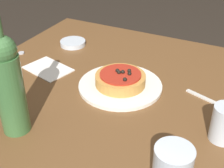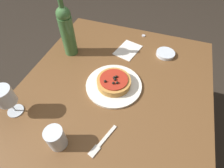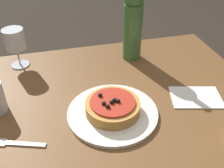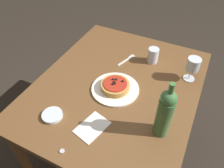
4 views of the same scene
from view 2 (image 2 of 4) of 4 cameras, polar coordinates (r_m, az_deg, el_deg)
The scene contains 11 objects.
ground_plane at distance 1.57m, azimuth 0.06°, elevation -19.83°, with size 14.00×14.00×0.00m, color #2D261E.
dining_table at distance 0.97m, azimuth 0.09°, elevation -6.24°, with size 1.20×0.97×0.76m.
dinner_plate at distance 0.91m, azimuth 0.59°, elevation -0.33°, with size 0.29×0.29×0.01m.
pizza at distance 0.89m, azimuth 0.60°, elevation 0.75°, with size 0.17×0.17×0.05m.
wine_glass at distance 0.86m, azimuth -31.65°, elevation -3.63°, with size 0.08×0.08×0.16m.
wine_bottle at distance 1.05m, azimuth -14.48°, elevation 16.49°, with size 0.08×0.08×0.34m.
water_cup at distance 0.75m, azimuth -17.82°, elevation -16.46°, with size 0.07×0.07×0.11m.
side_bowl at distance 1.13m, azimuth 17.05°, elevation 9.47°, with size 0.11×0.11×0.02m.
fork at distance 0.76m, azimuth -3.41°, elevation -18.49°, with size 0.16×0.07×0.00m.
paper_napkin at distance 1.13m, azimuth 5.18°, elevation 10.98°, with size 0.20×0.16×0.00m.
bottle_cap at distance 1.26m, azimuth 10.26°, elevation 15.27°, with size 0.02×0.02×0.01m.
Camera 2 is at (-0.51, -0.17, 1.47)m, focal length 28.00 mm.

